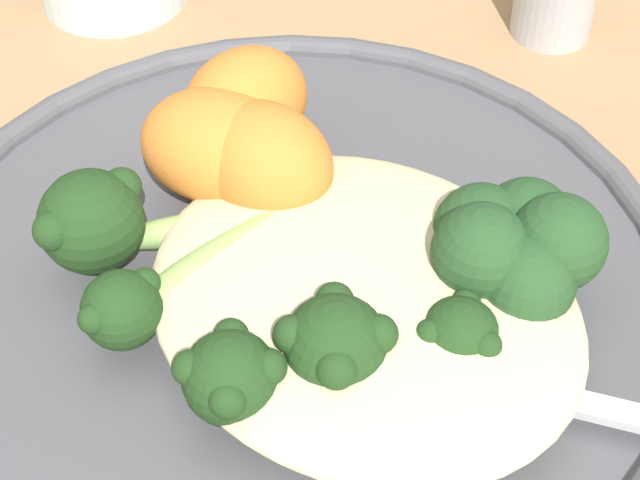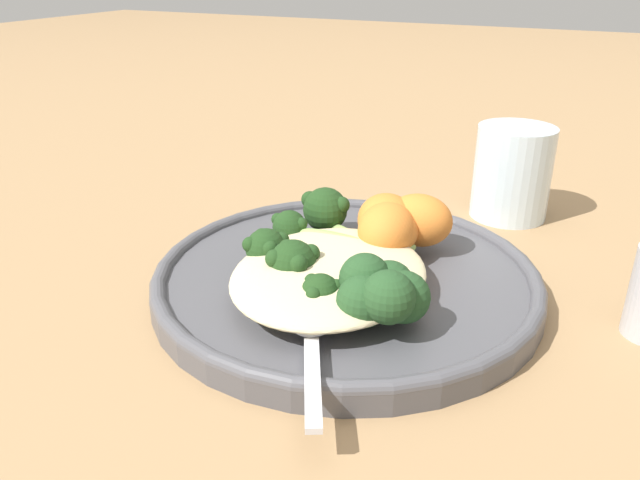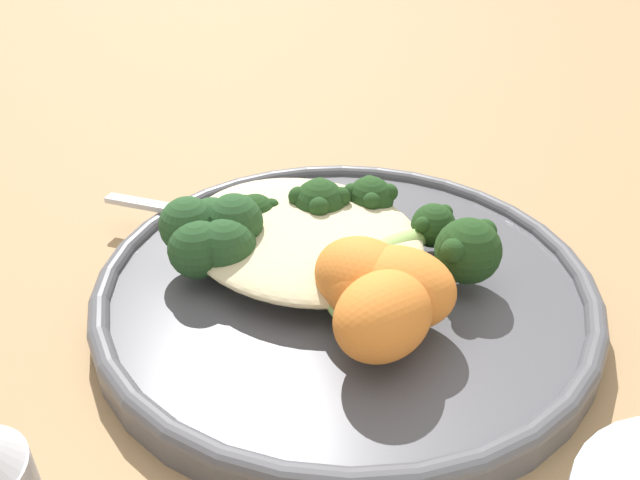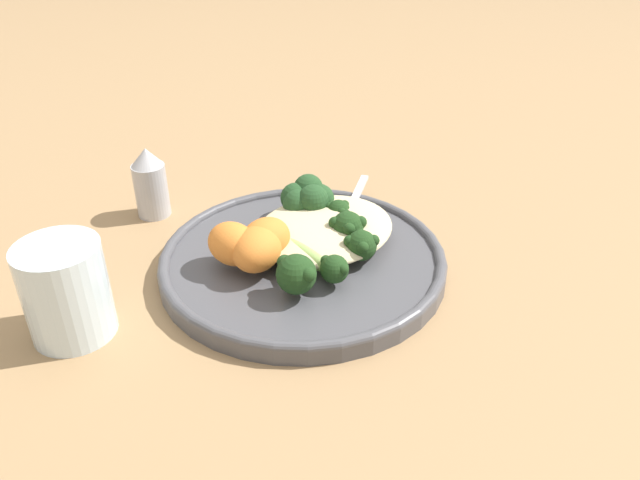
# 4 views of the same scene
# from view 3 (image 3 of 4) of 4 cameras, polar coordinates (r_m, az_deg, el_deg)

# --- Properties ---
(ground_plane) EXTENTS (4.00, 4.00, 0.00)m
(ground_plane) POSITION_cam_3_polar(r_m,az_deg,el_deg) (0.38, 4.21, -5.86)
(ground_plane) COLOR #9E7A51
(plate) EXTENTS (0.30, 0.30, 0.02)m
(plate) POSITION_cam_3_polar(r_m,az_deg,el_deg) (0.38, 2.26, -4.04)
(plate) COLOR #4C4C51
(plate) RESTS_ON ground_plane
(quinoa_mound) EXTENTS (0.16, 0.13, 0.02)m
(quinoa_mound) POSITION_cam_3_polar(r_m,az_deg,el_deg) (0.38, -1.65, 0.60)
(quinoa_mound) COLOR beige
(quinoa_mound) RESTS_ON plate
(broccoli_stalk_0) EXTENTS (0.07, 0.10, 0.04)m
(broccoli_stalk_0) POSITION_cam_3_polar(r_m,az_deg,el_deg) (0.36, 12.16, -1.34)
(broccoli_stalk_0) COLOR #8EB25B
(broccoli_stalk_0) RESTS_ON plate
(broccoli_stalk_1) EXTENTS (0.03, 0.12, 0.03)m
(broccoli_stalk_1) POSITION_cam_3_polar(r_m,az_deg,el_deg) (0.37, 6.81, -0.61)
(broccoli_stalk_1) COLOR #8EB25B
(broccoli_stalk_1) RESTS_ON plate
(broccoli_stalk_2) EXTENTS (0.06, 0.10, 0.03)m
(broccoli_stalk_2) POSITION_cam_3_polar(r_m,az_deg,el_deg) (0.40, 4.09, 2.55)
(broccoli_stalk_2) COLOR #8EB25B
(broccoli_stalk_2) RESTS_ON plate
(broccoli_stalk_3) EXTENTS (0.10, 0.09, 0.03)m
(broccoli_stalk_3) POSITION_cam_3_polar(r_m,az_deg,el_deg) (0.38, 0.26, 1.31)
(broccoli_stalk_3) COLOR #8EB25B
(broccoli_stalk_3) RESTS_ON plate
(broccoli_stalk_4) EXTENTS (0.10, 0.03, 0.03)m
(broccoli_stalk_4) POSITION_cam_3_polar(r_m,az_deg,el_deg) (0.38, -4.09, 0.67)
(broccoli_stalk_4) COLOR #8EB25B
(broccoli_stalk_4) RESTS_ON plate
(sweet_potato_chunk_0) EXTENTS (0.06, 0.06, 0.04)m
(sweet_potato_chunk_0) POSITION_cam_3_polar(r_m,az_deg,el_deg) (0.32, 4.68, -4.32)
(sweet_potato_chunk_0) COLOR orange
(sweet_potato_chunk_0) RESTS_ON plate
(sweet_potato_chunk_1) EXTENTS (0.06, 0.05, 0.04)m
(sweet_potato_chunk_1) POSITION_cam_3_polar(r_m,az_deg,el_deg) (0.33, 4.03, -3.46)
(sweet_potato_chunk_1) COLOR orange
(sweet_potato_chunk_1) RESTS_ON plate
(sweet_potato_chunk_2) EXTENTS (0.05, 0.06, 0.04)m
(sweet_potato_chunk_2) POSITION_cam_3_polar(r_m,az_deg,el_deg) (0.30, 5.78, -6.93)
(sweet_potato_chunk_2) COLOR orange
(sweet_potato_chunk_2) RESTS_ON plate
(sweet_potato_chunk_3) EXTENTS (0.07, 0.07, 0.04)m
(sweet_potato_chunk_3) POSITION_cam_3_polar(r_m,az_deg,el_deg) (0.32, 7.20, -4.32)
(sweet_potato_chunk_3) COLOR orange
(sweet_potato_chunk_3) RESTS_ON plate
(kale_tuft) EXTENTS (0.06, 0.06, 0.04)m
(kale_tuft) POSITION_cam_3_polar(r_m,az_deg,el_deg) (0.37, -9.84, 0.58)
(kale_tuft) COLOR #234723
(kale_tuft) RESTS_ON plate
(spoon) EXTENTS (0.12, 0.07, 0.01)m
(spoon) POSITION_cam_3_polar(r_m,az_deg,el_deg) (0.42, -8.95, 2.23)
(spoon) COLOR silver
(spoon) RESTS_ON plate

